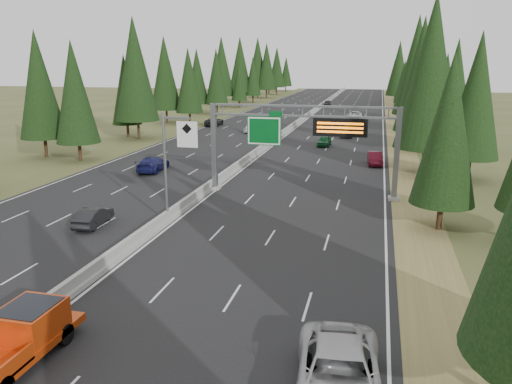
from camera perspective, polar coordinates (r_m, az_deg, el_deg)
road at (r=89.15m, az=4.26°, el=7.33°), size 32.00×260.00×0.08m
shoulder_right at (r=88.02m, az=15.84°, el=6.71°), size 3.60×260.00×0.06m
shoulder_left at (r=93.71m, az=-6.63°, el=7.62°), size 3.60×260.00×0.06m
median_barrier at (r=89.10m, az=4.26°, el=7.57°), size 0.70×260.00×0.85m
sign_gantry at (r=42.91m, az=6.11°, el=6.34°), size 16.75×0.98×7.80m
hov_sign_pole at (r=35.71m, az=-9.54°, el=3.64°), size 2.80×0.50×8.00m
tree_row_right at (r=75.82m, az=19.83°, el=12.36°), size 12.05×239.97×18.71m
tree_row_left at (r=91.71m, az=-10.34°, el=13.02°), size 11.18×237.90×18.87m
silver_minivan at (r=18.49m, az=9.44°, el=-20.04°), size 3.59×6.74×1.80m
red_pickup at (r=22.23m, az=-25.09°, el=-14.34°), size 2.19×6.13×2.00m
car_ahead_green at (r=70.00m, az=7.82°, el=5.81°), size 1.84×4.14×1.38m
car_ahead_dkred at (r=58.06m, az=13.44°, el=3.74°), size 1.83×4.48×1.44m
car_ahead_dkgrey at (r=79.19m, az=10.28°, el=6.72°), size 2.11×4.69×1.33m
car_ahead_white at (r=103.66m, az=11.29°, el=8.57°), size 2.83×5.64×1.53m
car_ahead_far at (r=133.01m, az=8.17°, el=10.01°), size 1.99×4.62×1.55m
car_onc_near at (r=37.42m, az=-18.10°, el=-2.68°), size 1.76×4.11×1.32m
car_onc_blue at (r=54.37m, az=-11.71°, el=3.18°), size 2.59×5.54×1.57m
car_onc_white at (r=82.58m, az=-0.56°, el=7.29°), size 1.79×4.15×1.39m
car_onc_far at (r=92.04m, az=-4.81°, el=8.05°), size 2.88×5.64×1.53m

